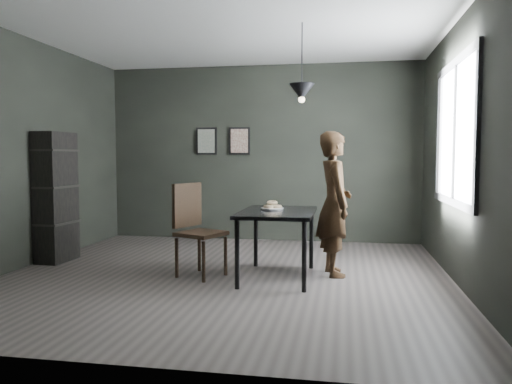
% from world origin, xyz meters
% --- Properties ---
extents(ground, '(5.00, 5.00, 0.00)m').
position_xyz_m(ground, '(0.00, 0.00, 0.00)').
color(ground, '#332F2C').
rests_on(ground, ground).
extents(back_wall, '(5.00, 0.10, 2.80)m').
position_xyz_m(back_wall, '(0.00, 2.50, 1.40)').
color(back_wall, black).
rests_on(back_wall, ground).
extents(ceiling, '(5.00, 5.00, 0.02)m').
position_xyz_m(ceiling, '(0.00, 0.00, 2.80)').
color(ceiling, silver).
rests_on(ceiling, ground).
extents(window_assembly, '(0.04, 1.96, 1.56)m').
position_xyz_m(window_assembly, '(2.47, 0.20, 1.60)').
color(window_assembly, white).
rests_on(window_assembly, ground).
extents(cafe_table, '(0.80, 1.20, 0.75)m').
position_xyz_m(cafe_table, '(0.60, 0.00, 0.67)').
color(cafe_table, black).
rests_on(cafe_table, ground).
extents(white_plate, '(0.23, 0.23, 0.01)m').
position_xyz_m(white_plate, '(0.53, 0.10, 0.76)').
color(white_plate, white).
rests_on(white_plate, cafe_table).
extents(donut_pile, '(0.21, 0.21, 0.09)m').
position_xyz_m(donut_pile, '(0.53, 0.10, 0.79)').
color(donut_pile, beige).
rests_on(donut_pile, white_plate).
extents(woman, '(0.53, 0.68, 1.63)m').
position_xyz_m(woman, '(1.21, 0.26, 0.81)').
color(woman, black).
rests_on(woman, ground).
extents(wood_chair, '(0.60, 0.60, 1.04)m').
position_xyz_m(wood_chair, '(-0.34, -0.05, 0.59)').
color(wood_chair, black).
rests_on(wood_chair, ground).
extents(shelf_unit, '(0.34, 0.57, 1.66)m').
position_xyz_m(shelf_unit, '(-2.32, 0.40, 0.83)').
color(shelf_unit, black).
rests_on(shelf_unit, ground).
extents(pendant_lamp, '(0.28, 0.28, 0.86)m').
position_xyz_m(pendant_lamp, '(0.85, 0.10, 2.05)').
color(pendant_lamp, black).
rests_on(pendant_lamp, ground).
extents(framed_print_left, '(0.34, 0.04, 0.44)m').
position_xyz_m(framed_print_left, '(-0.90, 2.47, 1.60)').
color(framed_print_left, black).
rests_on(framed_print_left, ground).
extents(framed_print_right, '(0.34, 0.04, 0.44)m').
position_xyz_m(framed_print_right, '(-0.35, 2.47, 1.60)').
color(framed_print_right, black).
rests_on(framed_print_right, ground).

